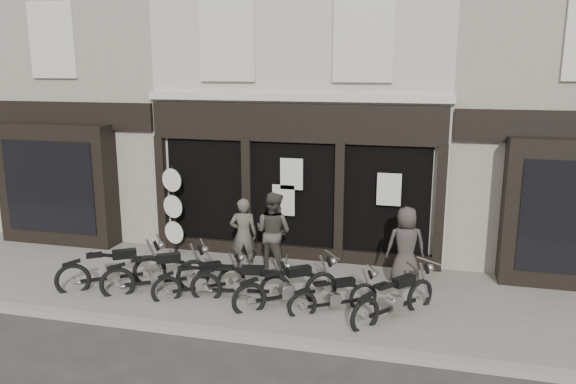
% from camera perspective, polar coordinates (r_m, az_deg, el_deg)
% --- Properties ---
extents(ground_plane, '(90.00, 90.00, 0.00)m').
position_cam_1_polar(ground_plane, '(11.44, -3.12, -11.92)').
color(ground_plane, '#2D2B28').
rests_on(ground_plane, ground).
extents(pavement, '(30.00, 4.20, 0.12)m').
position_cam_1_polar(pavement, '(12.20, -1.84, -9.97)').
color(pavement, '#67635B').
rests_on(pavement, ground_plane).
extents(kerb, '(30.00, 0.25, 0.13)m').
position_cam_1_polar(kerb, '(10.34, -5.26, -14.36)').
color(kerb, gray).
rests_on(kerb, ground_plane).
extents(central_building, '(7.30, 6.22, 8.34)m').
position_cam_1_polar(central_building, '(16.18, 3.12, 10.26)').
color(central_building, '#BCB4A1').
rests_on(central_building, ground).
extents(neighbour_left, '(5.60, 6.73, 8.34)m').
position_cam_1_polar(neighbour_left, '(18.46, -16.94, 9.91)').
color(neighbour_left, gray).
rests_on(neighbour_left, ground).
extents(neighbour_right, '(5.60, 6.73, 8.34)m').
position_cam_1_polar(neighbour_right, '(16.14, 26.06, 8.86)').
color(neighbour_right, gray).
rests_on(neighbour_right, ground).
extents(motorcycle_0, '(2.02, 1.54, 1.11)m').
position_cam_1_polar(motorcycle_0, '(12.71, -17.32, -7.78)').
color(motorcycle_0, black).
rests_on(motorcycle_0, ground).
extents(motorcycle_1, '(2.04, 1.45, 1.09)m').
position_cam_1_polar(motorcycle_1, '(12.25, -13.13, -8.33)').
color(motorcycle_1, black).
rests_on(motorcycle_1, ground).
extents(motorcycle_2, '(1.71, 1.39, 0.95)m').
position_cam_1_polar(motorcycle_2, '(11.89, -8.87, -9.08)').
color(motorcycle_2, black).
rests_on(motorcycle_2, ground).
extents(motorcycle_3, '(2.08, 0.67, 1.00)m').
position_cam_1_polar(motorcycle_3, '(11.58, -4.69, -9.47)').
color(motorcycle_3, black).
rests_on(motorcycle_3, ground).
extents(motorcycle_4, '(1.93, 1.54, 1.07)m').
position_cam_1_polar(motorcycle_4, '(11.25, -0.06, -9.96)').
color(motorcycle_4, black).
rests_on(motorcycle_4, ground).
extents(motorcycle_5, '(1.66, 1.22, 0.90)m').
position_cam_1_polar(motorcycle_5, '(11.10, 4.74, -10.74)').
color(motorcycle_5, black).
rests_on(motorcycle_5, ground).
extents(motorcycle_6, '(1.58, 1.84, 1.05)m').
position_cam_1_polar(motorcycle_6, '(10.95, 10.78, -10.91)').
color(motorcycle_6, black).
rests_on(motorcycle_6, ground).
extents(man_left, '(0.71, 0.56, 1.72)m').
position_cam_1_polar(man_left, '(12.92, -4.54, -4.35)').
color(man_left, '#464239').
rests_on(man_left, pavement).
extents(man_centre, '(1.09, 0.96, 1.87)m').
position_cam_1_polar(man_centre, '(12.84, -1.51, -4.08)').
color(man_centre, '#3E3832').
rests_on(man_centre, pavement).
extents(man_right, '(0.94, 0.72, 1.72)m').
position_cam_1_polar(man_right, '(12.40, 11.88, -5.35)').
color(man_right, '#37312E').
rests_on(man_right, pavement).
extents(advert_sign_post, '(0.57, 0.37, 2.38)m').
position_cam_1_polar(advert_sign_post, '(14.31, -11.53, -2.16)').
color(advert_sign_post, black).
rests_on(advert_sign_post, ground).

